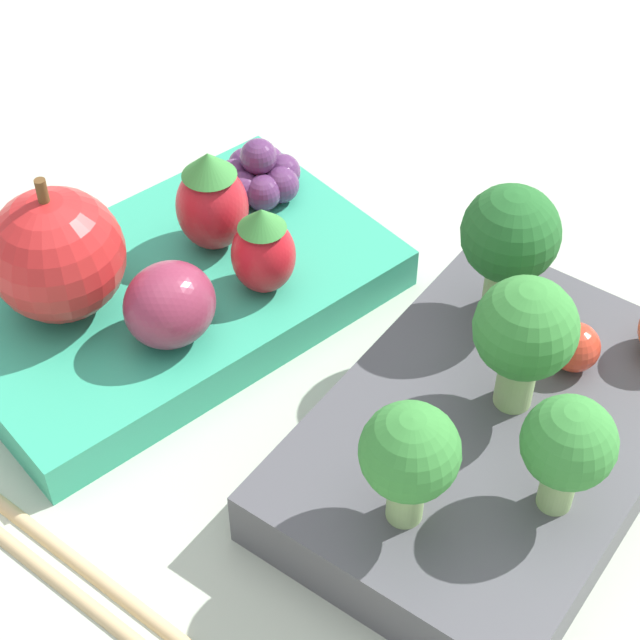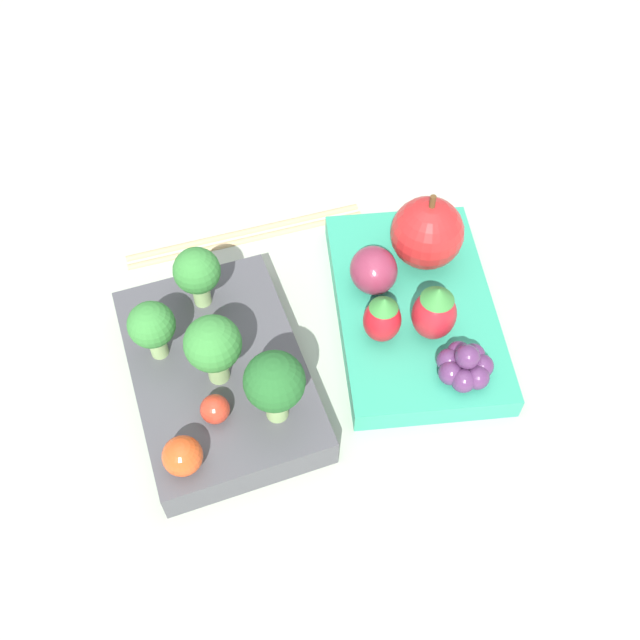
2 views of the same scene
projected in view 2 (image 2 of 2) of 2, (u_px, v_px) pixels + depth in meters
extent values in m
plane|color=#ADB7A3|center=(321.00, 351.00, 0.56)|extent=(4.00, 4.00, 0.00)
cube|color=#4C4C51|center=(219.00, 373.00, 0.53)|extent=(0.19, 0.14, 0.03)
cube|color=#33A87F|center=(414.00, 308.00, 0.57)|extent=(0.21, 0.15, 0.02)
cylinder|color=#93B770|center=(277.00, 405.00, 0.48)|extent=(0.02, 0.02, 0.02)
sphere|color=#236028|center=(274.00, 381.00, 0.46)|extent=(0.04, 0.04, 0.04)
cylinder|color=#93B770|center=(218.00, 367.00, 0.50)|extent=(0.02, 0.02, 0.02)
sphere|color=#388438|center=(213.00, 344.00, 0.48)|extent=(0.04, 0.04, 0.04)
cylinder|color=#93B770|center=(158.00, 345.00, 0.51)|extent=(0.01, 0.01, 0.02)
sphere|color=#388438|center=(151.00, 325.00, 0.49)|extent=(0.03, 0.03, 0.03)
cylinder|color=#93B770|center=(201.00, 293.00, 0.54)|extent=(0.01, 0.01, 0.02)
sphere|color=#388438|center=(197.00, 271.00, 0.52)|extent=(0.04, 0.04, 0.04)
sphere|color=#DB4C1E|center=(182.00, 456.00, 0.46)|extent=(0.03, 0.03, 0.03)
sphere|color=red|center=(215.00, 409.00, 0.48)|extent=(0.02, 0.02, 0.02)
sphere|color=red|center=(427.00, 233.00, 0.56)|extent=(0.06, 0.06, 0.06)
cylinder|color=brown|center=(432.00, 203.00, 0.54)|extent=(0.00, 0.00, 0.01)
ellipsoid|color=red|center=(382.00, 320.00, 0.53)|extent=(0.03, 0.03, 0.04)
cone|color=#388438|center=(384.00, 303.00, 0.51)|extent=(0.02, 0.02, 0.01)
ellipsoid|color=red|center=(434.00, 315.00, 0.52)|extent=(0.03, 0.03, 0.04)
cone|color=#388438|center=(438.00, 294.00, 0.51)|extent=(0.02, 0.02, 0.01)
ellipsoid|color=#892D47|center=(374.00, 270.00, 0.55)|extent=(0.04, 0.04, 0.04)
sphere|color=#562D5B|center=(459.00, 353.00, 0.52)|extent=(0.02, 0.02, 0.02)
sphere|color=#562D5B|center=(449.00, 361.00, 0.52)|extent=(0.02, 0.02, 0.02)
sphere|color=#562D5B|center=(451.00, 373.00, 0.51)|extent=(0.02, 0.02, 0.02)
sphere|color=#562D5B|center=(463.00, 380.00, 0.51)|extent=(0.02, 0.02, 0.02)
sphere|color=#562D5B|center=(477.00, 377.00, 0.51)|extent=(0.02, 0.02, 0.02)
sphere|color=#562D5B|center=(481.00, 366.00, 0.51)|extent=(0.02, 0.02, 0.02)
sphere|color=#562D5B|center=(473.00, 355.00, 0.52)|extent=(0.02, 0.02, 0.02)
sphere|color=#562D5B|center=(468.00, 357.00, 0.50)|extent=(0.02, 0.02, 0.02)
cylinder|color=tan|center=(245.00, 230.00, 0.63)|extent=(0.02, 0.21, 0.01)
cylinder|color=tan|center=(247.00, 238.00, 0.62)|extent=(0.02, 0.21, 0.01)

